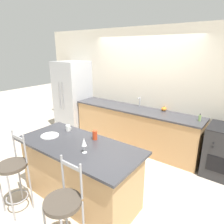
# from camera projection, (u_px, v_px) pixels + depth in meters

# --- Properties ---
(ground_plane) EXTENTS (18.00, 18.00, 0.00)m
(ground_plane) POSITION_uv_depth(u_px,v_px,m) (125.00, 151.00, 4.54)
(ground_plane) COLOR beige
(wall_back) EXTENTS (6.00, 0.07, 2.70)m
(wall_back) POSITION_uv_depth(u_px,v_px,m) (143.00, 88.00, 4.66)
(wall_back) COLOR beige
(wall_back) RESTS_ON ground_plane
(back_counter) EXTENTS (3.04, 0.68, 0.93)m
(back_counter) POSITION_uv_depth(u_px,v_px,m) (134.00, 127.00, 4.68)
(back_counter) COLOR tan
(back_counter) RESTS_ON ground_plane
(sink_faucet) EXTENTS (0.02, 0.13, 0.22)m
(sink_faucet) POSITION_uv_depth(u_px,v_px,m) (140.00, 101.00, 4.65)
(sink_faucet) COLOR #ADAFB5
(sink_faucet) RESTS_ON back_counter
(kitchen_island) EXTENTS (1.91, 0.87, 0.92)m
(kitchen_island) POSITION_uv_depth(u_px,v_px,m) (80.00, 172.00, 3.00)
(kitchen_island) COLOR tan
(kitchen_island) RESTS_ON ground_plane
(refrigerator) EXTENTS (0.82, 0.80, 1.91)m
(refrigerator) POSITION_uv_depth(u_px,v_px,m) (73.00, 96.00, 5.57)
(refrigerator) COLOR #ADAFB5
(refrigerator) RESTS_ON ground_plane
(bar_stool_near) EXTENTS (0.39, 0.39, 1.17)m
(bar_stool_near) POSITION_uv_depth(u_px,v_px,m) (14.00, 173.00, 2.72)
(bar_stool_near) COLOR #99999E
(bar_stool_near) RESTS_ON ground_plane
(bar_stool_far) EXTENTS (0.39, 0.39, 1.17)m
(bar_stool_far) POSITION_uv_depth(u_px,v_px,m) (64.00, 211.00, 2.08)
(bar_stool_far) COLOR #99999E
(bar_stool_far) RESTS_ON ground_plane
(dinner_plate) EXTENTS (0.28, 0.28, 0.02)m
(dinner_plate) POSITION_uv_depth(u_px,v_px,m) (50.00, 135.00, 3.13)
(dinner_plate) COLOR white
(dinner_plate) RESTS_ON kitchen_island
(wine_glass) EXTENTS (0.07, 0.07, 0.21)m
(wine_glass) POSITION_uv_depth(u_px,v_px,m) (84.00, 142.00, 2.59)
(wine_glass) COLOR white
(wine_glass) RESTS_ON kitchen_island
(coffee_mug) EXTENTS (0.11, 0.08, 0.10)m
(coffee_mug) POSITION_uv_depth(u_px,v_px,m) (68.00, 128.00, 3.32)
(coffee_mug) COLOR white
(coffee_mug) RESTS_ON kitchen_island
(tumbler_cup) EXTENTS (0.07, 0.07, 0.14)m
(tumbler_cup) POSITION_uv_depth(u_px,v_px,m) (95.00, 135.00, 3.00)
(tumbler_cup) COLOR red
(tumbler_cup) RESTS_ON kitchen_island
(pumpkin_decoration) EXTENTS (0.11, 0.11, 0.11)m
(pumpkin_decoration) POSITION_uv_depth(u_px,v_px,m) (164.00, 109.00, 4.34)
(pumpkin_decoration) COLOR orange
(pumpkin_decoration) RESTS_ON back_counter
(soap_bottle) EXTENTS (0.05, 0.05, 0.14)m
(soap_bottle) POSITION_uv_depth(u_px,v_px,m) (200.00, 118.00, 3.73)
(soap_bottle) COLOR #89B260
(soap_bottle) RESTS_ON back_counter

